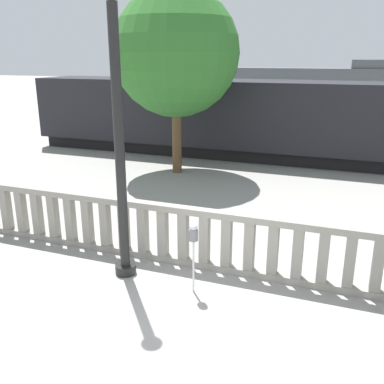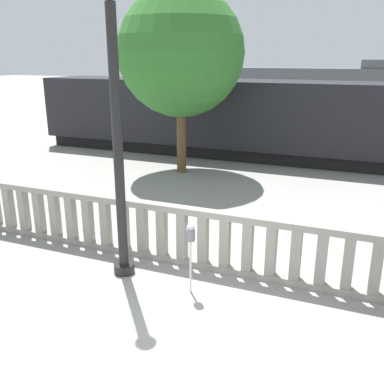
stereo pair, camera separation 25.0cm
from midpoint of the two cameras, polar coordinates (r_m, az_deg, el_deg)
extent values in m
plane|color=gray|center=(7.48, -2.63, -18.28)|extent=(160.00, 160.00, 0.00)
cube|color=gray|center=(9.37, 3.66, -9.85)|extent=(16.96, 0.24, 0.14)
cube|color=gray|center=(8.88, 3.81, -3.00)|extent=(16.96, 0.24, 0.14)
cube|color=gray|center=(11.99, -22.65, -1.87)|extent=(0.20, 0.20, 1.05)
cube|color=gray|center=(11.66, -20.93, -2.20)|extent=(0.20, 0.20, 1.05)
cube|color=gray|center=(11.34, -19.11, -2.55)|extent=(0.20, 0.20, 1.05)
cube|color=gray|center=(11.04, -17.19, -2.91)|extent=(0.20, 0.20, 1.05)
cube|color=gray|center=(10.74, -15.16, -3.28)|extent=(0.20, 0.20, 1.05)
cube|color=gray|center=(10.47, -13.01, -3.68)|extent=(0.20, 0.20, 1.05)
cube|color=gray|center=(10.21, -10.75, -4.09)|extent=(0.20, 0.20, 1.05)
cube|color=gray|center=(9.96, -8.38, -4.51)|extent=(0.20, 0.20, 1.05)
cube|color=gray|center=(9.74, -5.89, -4.94)|extent=(0.20, 0.20, 1.05)
cube|color=gray|center=(9.53, -3.28, -5.39)|extent=(0.20, 0.20, 1.05)
cube|color=gray|center=(9.35, -0.55, -5.84)|extent=(0.20, 0.20, 1.05)
cube|color=gray|center=(9.18, 2.28, -6.29)|extent=(0.20, 0.20, 1.05)
cube|color=gray|center=(9.04, 5.21, -6.74)|extent=(0.20, 0.20, 1.05)
cube|color=gray|center=(8.93, 8.23, -7.19)|extent=(0.20, 0.20, 1.05)
cube|color=gray|center=(8.84, 11.32, -7.63)|extent=(0.20, 0.20, 1.05)
cube|color=gray|center=(8.78, 14.47, -8.05)|extent=(0.20, 0.20, 1.05)
cube|color=gray|center=(8.74, 17.67, -8.46)|extent=(0.20, 0.20, 1.05)
cube|color=gray|center=(8.74, 20.89, -8.83)|extent=(0.20, 0.20, 1.05)
cube|color=gray|center=(8.75, 24.11, -9.18)|extent=(0.20, 0.20, 1.05)
cylinder|color=black|center=(9.31, -8.25, -10.00)|extent=(0.43, 0.43, 0.20)
cylinder|color=black|center=(8.42, -9.04, 6.25)|extent=(0.20, 0.20, 5.12)
cylinder|color=silver|center=(8.32, 0.67, -9.90)|extent=(0.04, 0.04, 1.09)
cylinder|color=slate|center=(8.04, 0.69, -5.74)|extent=(0.18, 0.18, 0.22)
sphere|color=#B2B7BC|center=(7.98, 0.69, -4.76)|extent=(0.15, 0.15, 0.15)
cube|color=black|center=(19.71, 8.98, 5.35)|extent=(20.59, 2.32, 0.55)
cube|color=black|center=(19.43, 9.22, 10.25)|extent=(21.01, 2.90, 2.84)
cube|color=black|center=(34.58, 8.53, 10.59)|extent=(20.57, 2.18, 0.55)
cube|color=#4C5156|center=(34.41, 8.67, 13.56)|extent=(20.99, 2.72, 3.04)
cylinder|color=brown|center=(16.74, -0.99, 7.28)|extent=(0.36, 0.36, 2.77)
sphere|color=#2D6B28|center=(16.46, -1.05, 18.08)|extent=(4.68, 4.68, 4.68)
camera|label=1|loc=(0.12, -89.29, 0.23)|focal=40.00mm
camera|label=2|loc=(0.12, 90.71, -0.23)|focal=40.00mm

